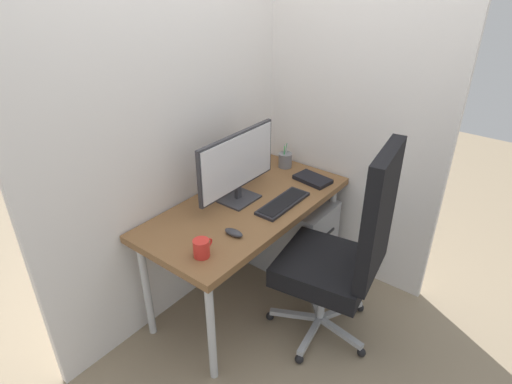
{
  "coord_description": "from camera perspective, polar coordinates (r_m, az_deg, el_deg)",
  "views": [
    {
      "loc": [
        -1.68,
        -1.38,
        1.99
      ],
      "look_at": [
        0.0,
        -0.06,
        0.8
      ],
      "focal_mm": 30.27,
      "sensor_mm": 36.0,
      "label": 1
    }
  ],
  "objects": [
    {
      "name": "pen_holder",
      "position": [
        2.96,
        3.88,
        4.25
      ],
      "size": [
        0.09,
        0.09,
        0.17
      ],
      "color": "slate",
      "rests_on": "desk"
    },
    {
      "name": "keyboard",
      "position": [
        2.52,
        3.58,
        -1.48
      ],
      "size": [
        0.39,
        0.13,
        0.02
      ],
      "color": "black",
      "rests_on": "desk"
    },
    {
      "name": "ground_plane",
      "position": [
        2.95,
        -1.03,
        -13.41
      ],
      "size": [
        8.0,
        8.0,
        0.0
      ],
      "primitive_type": "plane",
      "color": "gray"
    },
    {
      "name": "coffee_mug",
      "position": [
        2.1,
        -7.2,
        -7.36
      ],
      "size": [
        0.12,
        0.08,
        0.09
      ],
      "color": "red",
      "rests_on": "desk"
    },
    {
      "name": "filing_cabinet",
      "position": [
        3.04,
        4.92,
        -5.58
      ],
      "size": [
        0.36,
        0.52,
        0.54
      ],
      "color": "#9EA0A5",
      "rests_on": "ground_plane"
    },
    {
      "name": "notebook",
      "position": [
        2.8,
        7.49,
        1.69
      ],
      "size": [
        0.17,
        0.25,
        0.03
      ],
      "primitive_type": "cube",
      "rotation": [
        0.0,
        0.0,
        -0.13
      ],
      "color": "black",
      "rests_on": "desk"
    },
    {
      "name": "office_chair",
      "position": [
        2.36,
        11.66,
        -7.66
      ],
      "size": [
        0.62,
        0.62,
        1.21
      ],
      "color": "black",
      "rests_on": "ground_plane"
    },
    {
      "name": "monitor",
      "position": [
        2.47,
        -2.47,
        3.65
      ],
      "size": [
        0.62,
        0.17,
        0.42
      ],
      "color": "#333338",
      "rests_on": "desk"
    },
    {
      "name": "wall_back",
      "position": [
        2.48,
        -7.76,
        15.07
      ],
      "size": [
        2.24,
        0.04,
        2.8
      ],
      "primitive_type": "cube",
      "color": "white",
      "rests_on": "ground_plane"
    },
    {
      "name": "mouse",
      "position": [
        2.25,
        -2.96,
        -5.38
      ],
      "size": [
        0.06,
        0.11,
        0.03
      ],
      "primitive_type": "ellipsoid",
      "rotation": [
        0.0,
        0.0,
        0.05
      ],
      "color": "#333338",
      "rests_on": "desk"
    },
    {
      "name": "desk",
      "position": [
        2.56,
        -1.15,
        -2.8
      ],
      "size": [
        1.33,
        0.63,
        0.7
      ],
      "color": "brown",
      "rests_on": "ground_plane"
    },
    {
      "name": "wall_side_right",
      "position": [
        2.75,
        10.41,
        16.23
      ],
      "size": [
        0.04,
        1.54,
        2.8
      ],
      "primitive_type": "cube",
      "color": "white",
      "rests_on": "ground_plane"
    }
  ]
}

